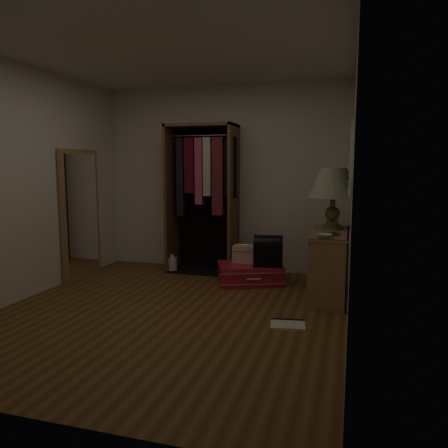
{
  "coord_description": "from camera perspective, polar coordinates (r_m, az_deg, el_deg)",
  "views": [
    {
      "loc": [
        1.74,
        -4.0,
        1.5
      ],
      "look_at": [
        0.3,
        0.95,
        0.8
      ],
      "focal_mm": 35.0,
      "sensor_mm": 36.0,
      "label": 1
    }
  ],
  "objects": [
    {
      "name": "brass_tray",
      "position": [
        4.84,
        13.66,
        -1.31
      ],
      "size": [
        0.3,
        0.3,
        0.01
      ],
      "rotation": [
        0.0,
        0.0,
        0.32
      ],
      "color": "olive",
      "rests_on": "console_bookshelf"
    },
    {
      "name": "open_wardrobe",
      "position": [
        6.1,
        -2.51,
        4.96
      ],
      "size": [
        0.97,
        0.5,
        2.05
      ],
      "color": "brown",
      "rests_on": "ground"
    },
    {
      "name": "black_bag",
      "position": [
        5.47,
        5.79,
        -3.4
      ],
      "size": [
        0.39,
        0.29,
        0.39
      ],
      "rotation": [
        0.0,
        0.0,
        0.16
      ],
      "color": "black",
      "rests_on": "pink_suitcase"
    },
    {
      "name": "floor_book",
      "position": [
        4.25,
        8.33,
        -12.81
      ],
      "size": [
        0.36,
        0.3,
        0.03
      ],
      "rotation": [
        0.0,
        0.0,
        0.15
      ],
      "color": "beige",
      "rests_on": "ground"
    },
    {
      "name": "room_walls",
      "position": [
        4.37,
        -6.22,
        7.7
      ],
      "size": [
        3.52,
        4.02,
        2.6
      ],
      "color": "silver",
      "rests_on": "ground"
    },
    {
      "name": "pink_suitcase",
      "position": [
        5.62,
        3.42,
        -6.45
      ],
      "size": [
        0.97,
        0.84,
        0.25
      ],
      "rotation": [
        0.0,
        0.0,
        0.38
      ],
      "color": "red",
      "rests_on": "ground"
    },
    {
      "name": "train_case",
      "position": [
        5.67,
        2.9,
        -3.89
      ],
      "size": [
        0.33,
        0.23,
        0.24
      ],
      "rotation": [
        0.0,
        0.0,
        -0.0
      ],
      "color": "beige",
      "rests_on": "pink_suitcase"
    },
    {
      "name": "ground",
      "position": [
        4.61,
        -7.04,
        -11.3
      ],
      "size": [
        4.0,
        4.0,
        0.0
      ],
      "primitive_type": "plane",
      "color": "brown",
      "rests_on": "ground"
    },
    {
      "name": "floor_mirror",
      "position": [
        6.11,
        -18.22,
        1.23
      ],
      "size": [
        0.06,
        0.8,
        1.7
      ],
      "color": "#A17B4E",
      "rests_on": "ground"
    },
    {
      "name": "table_lamp",
      "position": [
        5.28,
        14.09,
        5.06
      ],
      "size": [
        0.66,
        0.66,
        0.72
      ],
      "rotation": [
        0.0,
        0.0,
        -0.16
      ],
      "color": "#4B582B",
      "rests_on": "console_bookshelf"
    },
    {
      "name": "white_jug",
      "position": [
        6.25,
        -6.77,
        -5.26
      ],
      "size": [
        0.14,
        0.14,
        0.24
      ],
      "rotation": [
        0.0,
        0.0,
        -0.02
      ],
      "color": "white",
      "rests_on": "ground"
    },
    {
      "name": "ceramic_bowl",
      "position": [
        4.63,
        12.93,
        -1.52
      ],
      "size": [
        0.2,
        0.2,
        0.04
      ],
      "primitive_type": "imported",
      "rotation": [
        0.0,
        0.0,
        -0.25
      ],
      "color": "#B1D5B8",
      "rests_on": "console_bookshelf"
    },
    {
      "name": "console_bookshelf",
      "position": [
        5.15,
        13.64,
        -4.85
      ],
      "size": [
        0.42,
        1.12,
        0.75
      ],
      "color": "#946C47",
      "rests_on": "ground"
    }
  ]
}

